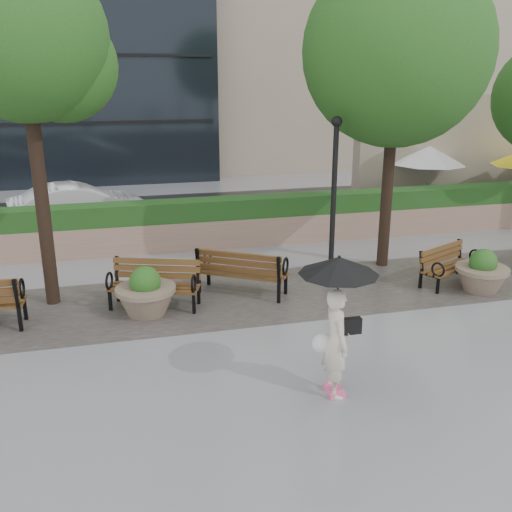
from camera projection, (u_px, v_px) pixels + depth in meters
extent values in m
plane|color=gray|center=(345.00, 353.00, 10.00)|extent=(100.00, 100.00, 0.00)
cube|color=#383330|center=(293.00, 292.00, 12.77)|extent=(28.00, 3.20, 0.01)
cube|color=tan|center=(251.00, 230.00, 16.34)|extent=(24.00, 0.80, 0.80)
cube|color=#224416|center=(251.00, 207.00, 16.14)|extent=(24.00, 0.75, 0.55)
cube|color=tan|center=(483.00, 150.00, 20.84)|extent=(10.00, 0.60, 4.00)
cube|color=#224416|center=(505.00, 205.00, 19.17)|extent=(8.00, 0.50, 0.90)
cube|color=black|center=(224.00, 212.00, 20.16)|extent=(40.00, 7.00, 0.00)
torus|color=black|center=(22.00, 288.00, 11.09)|extent=(0.07, 0.41, 0.41)
cube|color=brown|center=(154.00, 288.00, 11.77)|extent=(1.93, 1.15, 0.05)
cube|color=brown|center=(157.00, 269.00, 11.95)|extent=(1.79, 0.74, 0.43)
cube|color=black|center=(155.00, 297.00, 11.87)|extent=(1.96, 1.24, 0.47)
torus|color=black|center=(109.00, 281.00, 11.62)|extent=(0.18, 0.38, 0.38)
torus|color=black|center=(194.00, 284.00, 11.46)|extent=(0.18, 0.38, 0.38)
cube|color=brown|center=(243.00, 273.00, 12.56)|extent=(1.96, 1.55, 0.05)
cube|color=brown|center=(238.00, 263.00, 12.18)|extent=(1.72, 1.17, 0.46)
cube|color=black|center=(242.00, 283.00, 12.60)|extent=(2.02, 1.64, 0.50)
torus|color=black|center=(285.00, 266.00, 12.40)|extent=(0.26, 0.37, 0.40)
torus|color=black|center=(207.00, 258.00, 12.96)|extent=(0.26, 0.37, 0.40)
cube|color=brown|center=(450.00, 268.00, 13.15)|extent=(1.68, 1.14, 0.05)
cube|color=brown|center=(442.00, 253.00, 13.25)|extent=(1.52, 0.80, 0.38)
cube|color=black|center=(448.00, 275.00, 13.23)|extent=(1.72, 1.22, 0.42)
torus|color=black|center=(438.00, 270.00, 12.52)|extent=(0.18, 0.32, 0.33)
torus|color=black|center=(476.00, 256.00, 13.45)|extent=(0.18, 0.32, 0.33)
cylinder|color=#7F6B56|center=(146.00, 289.00, 11.45)|extent=(1.21, 1.21, 0.10)
sphere|color=#154213|center=(145.00, 281.00, 11.39)|extent=(0.63, 0.63, 0.63)
cylinder|color=#7F6B56|center=(482.00, 269.00, 12.70)|extent=(1.16, 1.16, 0.09)
sphere|color=#154213|center=(483.00, 262.00, 12.65)|extent=(0.60, 0.60, 0.60)
cylinder|color=black|center=(333.00, 206.00, 12.83)|extent=(0.12, 0.12, 3.63)
cylinder|color=black|center=(330.00, 276.00, 13.34)|extent=(0.28, 0.28, 0.30)
sphere|color=black|center=(337.00, 122.00, 12.26)|extent=(0.24, 0.24, 0.24)
cylinder|color=black|center=(40.00, 188.00, 11.42)|extent=(0.28, 0.28, 4.96)
sphere|color=#154213|center=(23.00, 37.00, 10.56)|extent=(3.16, 3.16, 3.16)
sphere|color=#154213|center=(61.00, 65.00, 11.13)|extent=(2.21, 2.21, 2.21)
cylinder|color=black|center=(388.00, 171.00, 13.85)|extent=(0.28, 0.28, 4.81)
sphere|color=#154213|center=(397.00, 51.00, 13.01)|extent=(4.35, 4.35, 4.35)
sphere|color=#154213|center=(412.00, 73.00, 13.57)|extent=(3.04, 3.04, 3.04)
cylinder|color=black|center=(424.00, 211.00, 20.05)|extent=(0.40, 0.40, 0.10)
cylinder|color=#99999E|center=(427.00, 182.00, 19.72)|extent=(0.06, 0.06, 2.20)
cone|color=white|center=(429.00, 156.00, 19.45)|extent=(2.50, 2.50, 0.60)
imported|color=silver|center=(79.00, 206.00, 17.98)|extent=(4.43, 2.32, 1.39)
imported|color=beige|center=(337.00, 339.00, 8.47)|extent=(0.49, 0.69, 1.81)
cube|color=#F2598C|center=(332.00, 386.00, 8.85)|extent=(0.13, 0.26, 0.09)
cube|color=#F2598C|center=(337.00, 395.00, 8.60)|extent=(0.13, 0.26, 0.09)
cube|color=black|center=(350.00, 326.00, 8.51)|extent=(0.14, 0.35, 0.25)
sphere|color=white|center=(322.00, 344.00, 8.70)|extent=(0.32, 0.32, 0.32)
cylinder|color=black|center=(337.00, 295.00, 8.31)|extent=(0.02, 0.02, 0.96)
cone|color=black|center=(339.00, 266.00, 8.17)|extent=(1.18, 1.18, 0.25)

